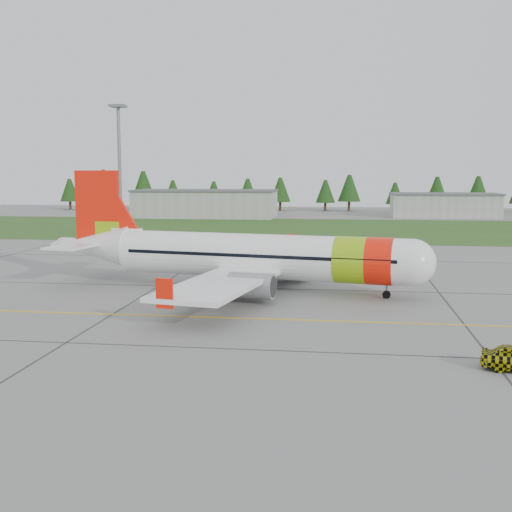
# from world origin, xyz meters

# --- Properties ---
(ground) EXTENTS (320.00, 320.00, 0.00)m
(ground) POSITION_xyz_m (0.00, 0.00, 0.00)
(ground) COLOR gray
(ground) RESTS_ON ground
(aircraft) EXTENTS (34.52, 32.25, 10.53)m
(aircraft) POSITION_xyz_m (-6.26, 18.97, 3.04)
(aircraft) COLOR white
(aircraft) RESTS_ON ground
(service_van) EXTENTS (1.83, 1.77, 4.45)m
(service_van) POSITION_xyz_m (-36.00, 46.51, 2.23)
(service_van) COLOR white
(service_van) RESTS_ON ground
(grass_strip) EXTENTS (320.00, 50.00, 0.03)m
(grass_strip) POSITION_xyz_m (0.00, 82.00, 0.01)
(grass_strip) COLOR #30561E
(grass_strip) RESTS_ON ground
(taxi_guideline) EXTENTS (120.00, 0.25, 0.02)m
(taxi_guideline) POSITION_xyz_m (0.00, 8.00, 0.01)
(taxi_guideline) COLOR gold
(taxi_guideline) RESTS_ON ground
(hangar_west) EXTENTS (32.00, 14.00, 6.00)m
(hangar_west) POSITION_xyz_m (-30.00, 110.00, 3.00)
(hangar_west) COLOR #A8A8A3
(hangar_west) RESTS_ON ground
(hangar_east) EXTENTS (24.00, 12.00, 5.20)m
(hangar_east) POSITION_xyz_m (25.00, 118.00, 2.60)
(hangar_east) COLOR #A8A8A3
(hangar_east) RESTS_ON ground
(floodlight_mast) EXTENTS (0.50, 0.50, 20.00)m
(floodlight_mast) POSITION_xyz_m (-32.00, 58.00, 10.00)
(floodlight_mast) COLOR slate
(floodlight_mast) RESTS_ON ground
(treeline) EXTENTS (160.00, 8.00, 10.00)m
(treeline) POSITION_xyz_m (0.00, 138.00, 5.00)
(treeline) COLOR #1C3F14
(treeline) RESTS_ON ground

